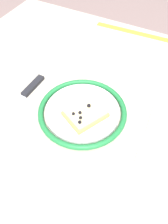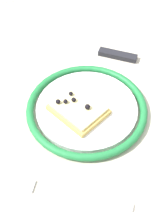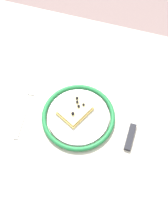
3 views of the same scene
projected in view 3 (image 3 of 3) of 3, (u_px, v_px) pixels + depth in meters
ground_plane at (73, 177)px, 1.61m from camera, size 6.00×6.00×0.00m
dining_table at (65, 132)px, 0.98m from camera, size 1.13×0.90×0.78m
plate at (78, 117)px, 0.91m from camera, size 0.24×0.24×0.02m
pizza_slice_near at (75, 110)px, 0.90m from camera, size 0.12×0.13×0.03m
knife at (133, 128)px, 0.89m from camera, size 0.02×0.24×0.01m
fork at (25, 111)px, 0.92m from camera, size 0.03×0.20×0.00m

